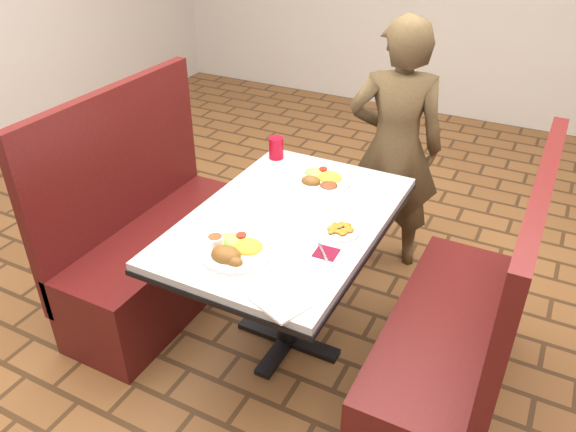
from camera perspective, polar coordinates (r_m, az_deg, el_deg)
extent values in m
plane|color=brown|center=(2.94, 0.00, -12.56)|extent=(7.00, 7.00, 0.00)
cube|color=#B6B9BB|center=(2.48, 0.00, -0.34)|extent=(0.80, 1.20, 0.03)
cube|color=black|center=(2.50, 0.00, -0.88)|extent=(0.81, 1.21, 0.02)
cylinder|color=black|center=(2.70, 0.00, -7.11)|extent=(0.10, 0.10, 0.69)
cube|color=black|center=(2.93, 0.00, -12.35)|extent=(0.55, 0.08, 0.03)
cube|color=black|center=(2.93, 0.00, -12.35)|extent=(0.08, 0.55, 0.03)
cube|color=#571513|center=(3.13, -12.35, -4.89)|extent=(0.45, 1.20, 0.45)
cube|color=#571513|center=(3.01, -16.67, 3.64)|extent=(0.06, 1.20, 0.95)
cube|color=#571513|center=(2.62, 15.18, -13.85)|extent=(0.45, 1.20, 0.45)
cube|color=#571513|center=(2.31, 22.12, -6.88)|extent=(0.06, 1.20, 0.95)
imported|color=brown|center=(3.20, 10.78, 6.74)|extent=(0.61, 0.49, 1.46)
cylinder|color=white|center=(2.24, -5.25, -3.65)|extent=(0.29, 0.29, 0.02)
ellipsoid|color=gold|center=(2.23, -4.09, -2.65)|extent=(0.12, 0.12, 0.05)
ellipsoid|color=#86C950|center=(2.29, -5.72, -2.05)|extent=(0.12, 0.10, 0.04)
cylinder|color=red|center=(2.28, -4.76, -1.93)|extent=(0.04, 0.04, 0.01)
ellipsoid|color=brown|center=(2.18, -6.36, -3.40)|extent=(0.12, 0.10, 0.07)
ellipsoid|color=brown|center=(2.15, -5.50, -4.26)|extent=(0.07, 0.05, 0.04)
cylinder|color=white|center=(2.26, -7.39, -2.54)|extent=(0.07, 0.07, 0.04)
cylinder|color=brown|center=(2.25, -7.42, -2.11)|extent=(0.06, 0.06, 0.01)
cylinder|color=white|center=(2.74, 3.36, 3.53)|extent=(0.29, 0.29, 0.02)
ellipsoid|color=gold|center=(2.74, 4.31, 4.35)|extent=(0.12, 0.12, 0.05)
ellipsoid|color=#86C950|center=(2.79, 2.83, 4.71)|extent=(0.12, 0.10, 0.04)
cylinder|color=red|center=(2.80, 3.61, 4.80)|extent=(0.04, 0.04, 0.01)
ellipsoid|color=brown|center=(2.68, 4.18, 3.37)|extent=(0.08, 0.08, 0.03)
ellipsoid|color=brown|center=(2.70, 2.35, 3.94)|extent=(0.10, 0.07, 0.06)
cylinder|color=white|center=(2.37, 5.33, -1.52)|extent=(0.17, 0.17, 0.01)
cube|color=maroon|center=(2.24, 3.91, -3.75)|extent=(0.10, 0.10, 0.00)
cube|color=silver|center=(2.24, 3.54, -3.65)|extent=(0.09, 0.10, 0.00)
cylinder|color=#B40C1F|center=(2.97, -1.21, 6.93)|extent=(0.08, 0.08, 0.12)
cube|color=white|center=(2.00, -0.92, -8.71)|extent=(0.23, 0.20, 0.01)
cube|color=silver|center=(2.24, -5.76, -3.54)|extent=(0.07, 0.17, 0.00)
cube|color=silver|center=(2.27, -6.24, -3.13)|extent=(0.03, 0.17, 0.00)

